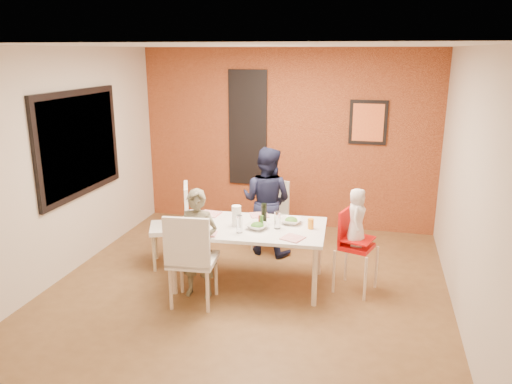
% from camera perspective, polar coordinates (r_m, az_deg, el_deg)
% --- Properties ---
extents(ground, '(4.50, 4.50, 0.00)m').
position_cam_1_polar(ground, '(5.96, -0.70, -10.53)').
color(ground, brown).
rests_on(ground, ground).
extents(ceiling, '(4.50, 4.50, 0.02)m').
position_cam_1_polar(ceiling, '(5.34, -0.80, 16.40)').
color(ceiling, silver).
rests_on(ceiling, wall_back).
extents(wall_back, '(4.50, 0.02, 2.70)m').
position_cam_1_polar(wall_back, '(7.65, 3.51, 6.05)').
color(wall_back, beige).
rests_on(wall_back, ground).
extents(wall_front, '(4.50, 0.02, 2.70)m').
position_cam_1_polar(wall_front, '(3.47, -10.18, -6.44)').
color(wall_front, beige).
rests_on(wall_front, ground).
extents(wall_left, '(0.02, 4.50, 2.70)m').
position_cam_1_polar(wall_left, '(6.43, -20.59, 3.17)').
color(wall_left, beige).
rests_on(wall_left, ground).
extents(wall_right, '(0.02, 4.50, 2.70)m').
position_cam_1_polar(wall_right, '(5.41, 23.02, 0.66)').
color(wall_right, beige).
rests_on(wall_right, ground).
extents(brick_accent_wall, '(4.50, 0.02, 2.70)m').
position_cam_1_polar(brick_accent_wall, '(7.63, 3.48, 6.03)').
color(brick_accent_wall, maroon).
rests_on(brick_accent_wall, ground).
extents(picture_window_frame, '(0.05, 1.70, 1.30)m').
position_cam_1_polar(picture_window_frame, '(6.54, -19.56, 5.26)').
color(picture_window_frame, black).
rests_on(picture_window_frame, wall_left).
extents(picture_window_pane, '(0.02, 1.55, 1.15)m').
position_cam_1_polar(picture_window_pane, '(6.53, -19.45, 5.26)').
color(picture_window_pane, black).
rests_on(picture_window_pane, wall_left).
extents(glassblock_strip, '(0.55, 0.03, 1.70)m').
position_cam_1_polar(glassblock_strip, '(7.72, -0.94, 7.30)').
color(glassblock_strip, silver).
rests_on(glassblock_strip, wall_back).
extents(glassblock_surround, '(0.60, 0.03, 1.76)m').
position_cam_1_polar(glassblock_surround, '(7.72, -0.95, 7.29)').
color(glassblock_surround, black).
rests_on(glassblock_surround, wall_back).
extents(art_print_frame, '(0.54, 0.03, 0.64)m').
position_cam_1_polar(art_print_frame, '(7.45, 12.69, 7.77)').
color(art_print_frame, black).
rests_on(art_print_frame, wall_back).
extents(art_print_canvas, '(0.44, 0.01, 0.54)m').
position_cam_1_polar(art_print_canvas, '(7.43, 12.69, 7.75)').
color(art_print_canvas, orange).
rests_on(art_print_canvas, wall_back).
extents(dining_table, '(1.77, 1.06, 0.72)m').
position_cam_1_polar(dining_table, '(5.74, -0.75, -4.51)').
color(dining_table, white).
rests_on(dining_table, ground).
extents(chair_near, '(0.53, 0.53, 1.04)m').
position_cam_1_polar(chair_near, '(5.30, -7.49, -7.22)').
color(chair_near, silver).
rests_on(chair_near, ground).
extents(chair_far, '(0.50, 0.50, 0.93)m').
position_cam_1_polar(chair_far, '(6.91, 1.77, -2.12)').
color(chair_far, silver).
rests_on(chair_far, ground).
extents(chair_left, '(0.63, 0.63, 1.05)m').
position_cam_1_polar(chair_left, '(6.37, -9.02, -3.26)').
color(chair_left, white).
rests_on(chair_left, ground).
extents(high_chair, '(0.49, 0.49, 0.95)m').
position_cam_1_polar(high_chair, '(5.73, 11.03, -5.74)').
color(high_chair, red).
rests_on(high_chair, ground).
extents(child_near, '(0.46, 0.31, 1.23)m').
position_cam_1_polar(child_near, '(5.51, -6.64, -5.93)').
color(child_near, brown).
rests_on(child_near, ground).
extents(child_far, '(0.81, 0.69, 1.45)m').
position_cam_1_polar(child_far, '(6.62, 1.22, -1.03)').
color(child_far, black).
rests_on(child_far, ground).
extents(toddler, '(0.23, 0.33, 0.65)m').
position_cam_1_polar(toddler, '(5.61, 11.42, -2.81)').
color(toddler, silver).
rests_on(toddler, high_chair).
extents(plate_near_left, '(0.23, 0.23, 0.01)m').
position_cam_1_polar(plate_near_left, '(5.49, -5.60, -4.77)').
color(plate_near_left, white).
rests_on(plate_near_left, dining_table).
extents(plate_far_mid, '(0.28, 0.28, 0.01)m').
position_cam_1_polar(plate_far_mid, '(6.07, 0.38, -2.65)').
color(plate_far_mid, white).
rests_on(plate_far_mid, dining_table).
extents(plate_near_right, '(0.28, 0.28, 0.01)m').
position_cam_1_polar(plate_near_right, '(5.36, 4.22, -5.27)').
color(plate_near_right, silver).
rests_on(plate_near_right, dining_table).
extents(plate_far_left, '(0.26, 0.26, 0.01)m').
position_cam_1_polar(plate_far_left, '(6.14, -5.29, -2.50)').
color(plate_far_left, white).
rests_on(plate_far_left, dining_table).
extents(salad_bowl_a, '(0.31, 0.31, 0.06)m').
position_cam_1_polar(salad_bowl_a, '(5.62, 0.14, -3.94)').
color(salad_bowl_a, silver).
rests_on(salad_bowl_a, dining_table).
extents(salad_bowl_b, '(0.26, 0.26, 0.06)m').
position_cam_1_polar(salad_bowl_b, '(5.81, 4.05, -3.32)').
color(salad_bowl_b, white).
rests_on(salad_bowl_b, dining_table).
extents(wine_bottle, '(0.07, 0.07, 0.25)m').
position_cam_1_polar(wine_bottle, '(5.74, 0.91, -2.53)').
color(wine_bottle, black).
rests_on(wine_bottle, dining_table).
extents(wine_glass_a, '(0.07, 0.07, 0.20)m').
position_cam_1_polar(wine_glass_a, '(5.48, -1.93, -3.69)').
color(wine_glass_a, white).
rests_on(wine_glass_a, dining_table).
extents(wine_glass_b, '(0.07, 0.07, 0.20)m').
position_cam_1_polar(wine_glass_b, '(5.61, 2.46, -3.23)').
color(wine_glass_b, white).
rests_on(wine_glass_b, dining_table).
extents(paper_towel_roll, '(0.11, 0.11, 0.24)m').
position_cam_1_polar(paper_towel_roll, '(5.69, -2.24, -2.75)').
color(paper_towel_roll, white).
rests_on(paper_towel_roll, dining_table).
extents(condiment_red, '(0.03, 0.03, 0.12)m').
position_cam_1_polar(condiment_red, '(5.70, 0.43, -3.31)').
color(condiment_red, red).
rests_on(condiment_red, dining_table).
extents(condiment_green, '(0.04, 0.04, 0.14)m').
position_cam_1_polar(condiment_green, '(5.66, 0.66, -3.37)').
color(condiment_green, '#366B23').
rests_on(condiment_green, dining_table).
extents(condiment_brown, '(0.03, 0.03, 0.13)m').
position_cam_1_polar(condiment_brown, '(5.69, 0.52, -3.30)').
color(condiment_brown, brown).
rests_on(condiment_brown, dining_table).
extents(sippy_cup, '(0.07, 0.07, 0.12)m').
position_cam_1_polar(sippy_cup, '(5.65, 6.27, -3.63)').
color(sippy_cup, orange).
rests_on(sippy_cup, dining_table).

